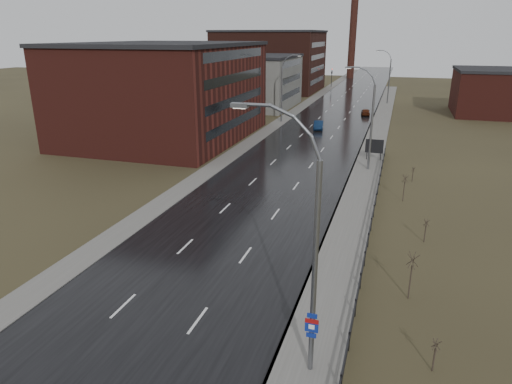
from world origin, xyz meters
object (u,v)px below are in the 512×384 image
Objects in this scene: streetlight_main at (308,251)px; billboard at (374,147)px; car_far at (366,112)px; car_near at (318,125)px.

streetlight_main is 4.47× the size of billboard.
billboard is 0.71× the size of car_far.
car_near is at bearing 99.34° from streetlight_main.
streetlight_main reaches higher than car_far.
billboard is at bearing 89.49° from car_far.
car_far is (-2.97, 71.27, -5.41)m from streetlight_main.
car_far is at bearing 96.22° from billboard.
car_near is at bearing 62.11° from car_far.
billboard is 19.77m from car_near.
billboard reaches higher than car_near.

